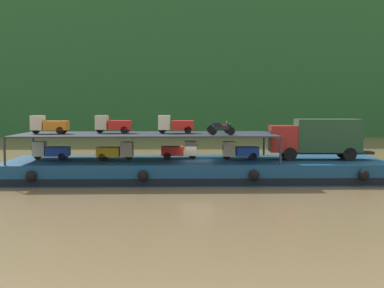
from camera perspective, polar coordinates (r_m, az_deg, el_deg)
The scene contains 15 objects.
ground_plane at distance 39.81m, azimuth 0.49°, elevation -3.88°, with size 400.00×400.00×0.00m, color brown.
hillside_far_bank at distance 106.81m, azimuth -0.75°, elevation 10.01°, with size 142.11×31.23×29.08m.
cargo_barge at distance 39.68m, azimuth 0.50°, elevation -2.81°, with size 28.46×8.68×1.50m.
covered_lorry at distance 40.80m, azimuth 13.59°, elevation 0.71°, with size 7.93×2.58×3.10m.
cargo_rack at distance 39.53m, azimuth -5.02°, elevation 1.05°, with size 19.26×7.27×2.00m.
mini_truck_lower_stern at distance 40.99m, azimuth -15.28°, elevation -0.71°, with size 2.75×1.22×1.38m.
mini_truck_lower_aft at distance 39.72m, azimuth -8.36°, elevation -0.76°, with size 2.77×1.26×1.38m.
mini_truck_lower_mid at distance 40.10m, azimuth -1.35°, elevation -0.67°, with size 2.76×1.23×1.38m.
mini_truck_lower_fore at distance 39.78m, azimuth 5.26°, elevation -0.73°, with size 2.76×1.23×1.38m.
mini_truck_upper_stern at distance 40.41m, azimuth -15.46°, elevation 2.06°, with size 2.77×1.26×1.38m.
mini_truck_upper_mid at distance 40.31m, azimuth -8.72°, elevation 2.16°, with size 2.78×1.27×1.38m.
mini_truck_upper_fore at distance 39.69m, azimuth -1.86°, elevation 2.17°, with size 2.75×1.21×1.38m.
motorcycle_upper_port at distance 37.38m, azimuth 3.27°, elevation 1.64°, with size 1.90×0.55×0.87m.
motorcycle_upper_centre at distance 39.55m, azimuth 3.00°, elevation 1.79°, with size 1.90×0.55×0.87m.
motorcycle_upper_stbd at distance 41.74m, azimuth 3.08°, elevation 1.92°, with size 1.90×0.55×0.87m.
Camera 1 is at (-1.36, -39.39, 5.61)m, focal length 48.52 mm.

